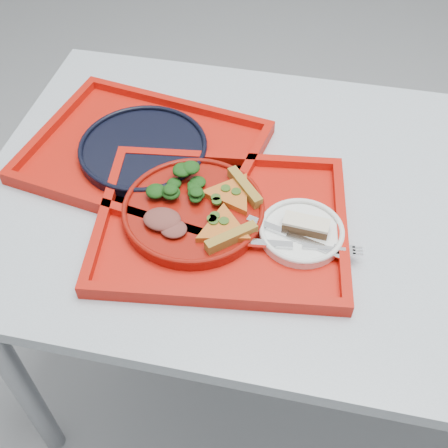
{
  "coord_description": "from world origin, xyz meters",
  "views": [
    {
      "loc": [
        -0.16,
        -0.77,
        1.53
      ],
      "look_at": [
        -0.3,
        -0.13,
        0.78
      ],
      "focal_mm": 45.0,
      "sensor_mm": 36.0,
      "label": 1
    }
  ],
  "objects_px": {
    "tray_main": "(222,226)",
    "dinner_plate": "(194,212)",
    "tray_far": "(144,155)",
    "dessert_bar": "(306,225)",
    "navy_plate": "(143,150)"
  },
  "relations": [
    {
      "from": "tray_main",
      "to": "dinner_plate",
      "type": "bearing_deg",
      "value": 162.42
    },
    {
      "from": "tray_far",
      "to": "dinner_plate",
      "type": "distance_m",
      "value": 0.2
    },
    {
      "from": "dinner_plate",
      "to": "navy_plate",
      "type": "distance_m",
      "value": 0.2
    },
    {
      "from": "dinner_plate",
      "to": "dessert_bar",
      "type": "distance_m",
      "value": 0.21
    },
    {
      "from": "tray_far",
      "to": "dinner_plate",
      "type": "relative_size",
      "value": 1.73
    },
    {
      "from": "tray_main",
      "to": "dinner_plate",
      "type": "relative_size",
      "value": 1.73
    },
    {
      "from": "tray_far",
      "to": "dessert_bar",
      "type": "relative_size",
      "value": 5.44
    },
    {
      "from": "tray_main",
      "to": "dinner_plate",
      "type": "distance_m",
      "value": 0.06
    },
    {
      "from": "dessert_bar",
      "to": "tray_far",
      "type": "bearing_deg",
      "value": 160.98
    },
    {
      "from": "dinner_plate",
      "to": "tray_far",
      "type": "bearing_deg",
      "value": 134.29
    },
    {
      "from": "tray_far",
      "to": "dessert_bar",
      "type": "distance_m",
      "value": 0.38
    },
    {
      "from": "dinner_plate",
      "to": "navy_plate",
      "type": "relative_size",
      "value": 1.0
    },
    {
      "from": "tray_far",
      "to": "navy_plate",
      "type": "bearing_deg",
      "value": -177.37
    },
    {
      "from": "navy_plate",
      "to": "dessert_bar",
      "type": "distance_m",
      "value": 0.38
    },
    {
      "from": "dessert_bar",
      "to": "tray_main",
      "type": "bearing_deg",
      "value": -173.74
    }
  ]
}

